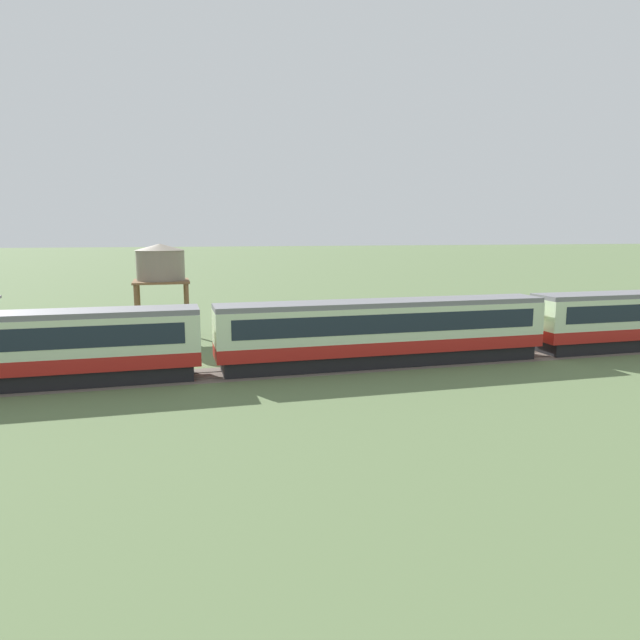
{
  "coord_description": "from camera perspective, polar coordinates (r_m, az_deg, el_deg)",
  "views": [
    {
      "loc": [
        -22.71,
        -33.33,
        8.3
      ],
      "look_at": [
        -12.83,
        3.51,
        2.39
      ],
      "focal_mm": 32.0,
      "sensor_mm": 36.0,
      "label": 1
    }
  ],
  "objects": [
    {
      "name": "railway_track",
      "position": [
        34.27,
        -7.58,
        -5.28
      ],
      "size": [
        125.48,
        3.6,
        0.04
      ],
      "color": "#665B51",
      "rests_on": "ground_plane"
    },
    {
      "name": "water_tower",
      "position": [
        45.16,
        -15.65,
        5.33
      ],
      "size": [
        4.13,
        4.13,
        7.42
      ],
      "color": "brown",
      "rests_on": "ground_plane"
    },
    {
      "name": "ground_plane",
      "position": [
        41.18,
        18.88,
        -3.31
      ],
      "size": [
        600.0,
        600.0,
        0.0
      ],
      "primitive_type": "plane",
      "color": "#566B42"
    },
    {
      "name": "passenger_train",
      "position": [
        33.62,
        -10.81,
        -1.7
      ],
      "size": [
        87.04,
        2.96,
        4.08
      ],
      "color": "#AD1E19",
      "rests_on": "ground_plane"
    }
  ]
}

